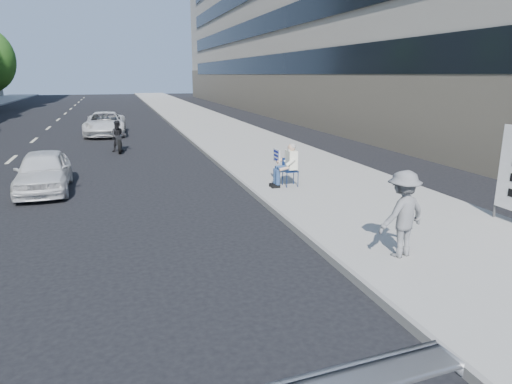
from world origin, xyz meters
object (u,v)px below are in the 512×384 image
object	(u,v)px
motorcycle	(119,138)
jogger	(402,214)
white_sedan_near	(43,171)
white_sedan_far	(105,124)
seated_protester	(287,163)

from	to	relation	value
motorcycle	jogger	bearing A→B (deg)	-71.49
white_sedan_near	white_sedan_far	world-z (taller)	white_sedan_far
seated_protester	motorcycle	size ratio (longest dim) A/B	0.64
white_sedan_far	motorcycle	world-z (taller)	motorcycle
seated_protester	jogger	bearing A→B (deg)	-89.22
seated_protester	motorcycle	distance (m)	10.21
seated_protester	white_sedan_far	world-z (taller)	seated_protester
seated_protester	white_sedan_far	size ratio (longest dim) A/B	0.27
motorcycle	white_sedan_near	bearing A→B (deg)	-107.73
jogger	white_sedan_near	world-z (taller)	jogger
white_sedan_far	motorcycle	size ratio (longest dim) A/B	2.35
seated_protester	white_sedan_near	xyz separation A→B (m)	(-7.01, 2.13, -0.26)
seated_protester	white_sedan_near	world-z (taller)	seated_protester
seated_protester	white_sedan_near	bearing A→B (deg)	163.09
white_sedan_near	motorcycle	world-z (taller)	motorcycle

